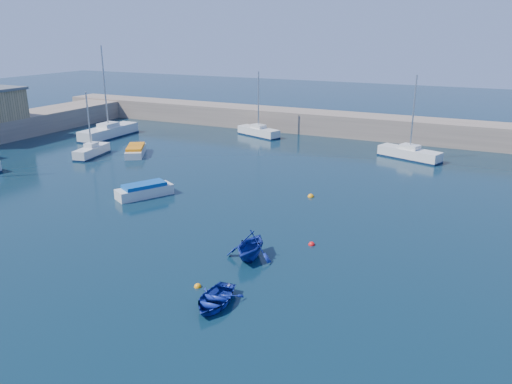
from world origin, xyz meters
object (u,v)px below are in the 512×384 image
at_px(sailboat_6, 409,153).
at_px(dinghy_center, 215,299).
at_px(sailboat_5, 258,131).
at_px(motorboat_2, 136,150).
at_px(sailboat_4, 109,131).
at_px(motorboat_1, 145,190).
at_px(sailboat_3, 92,151).
at_px(dinghy_left, 250,245).

height_order(sailboat_6, dinghy_center, sailboat_6).
height_order(sailboat_5, motorboat_2, sailboat_5).
distance_m(sailboat_4, sailboat_5, 18.27).
xyz_separation_m(motorboat_1, motorboat_2, (-9.43, 10.69, -0.04)).
height_order(sailboat_3, dinghy_center, sailboat_3).
bearing_deg(sailboat_5, sailboat_6, -80.23).
distance_m(sailboat_4, motorboat_2, 10.48).
bearing_deg(motorboat_2, sailboat_6, -9.74).
height_order(motorboat_2, dinghy_center, motorboat_2).
distance_m(sailboat_5, motorboat_2, 16.14).
bearing_deg(sailboat_6, motorboat_1, 161.54).
xyz_separation_m(motorboat_2, dinghy_center, (22.64, -22.44, -0.14)).
xyz_separation_m(motorboat_1, dinghy_center, (13.21, -11.75, -0.18)).
bearing_deg(sailboat_6, motorboat_2, 131.79).
bearing_deg(sailboat_4, motorboat_1, -42.37).
bearing_deg(sailboat_4, dinghy_left, -36.90).
distance_m(sailboat_6, motorboat_1, 27.12).
bearing_deg(motorboat_1, sailboat_5, 123.30).
relative_size(sailboat_6, dinghy_center, 2.72).
height_order(sailboat_4, dinghy_left, sailboat_4).
xyz_separation_m(sailboat_4, dinghy_left, (30.61, -22.91, 0.13)).
xyz_separation_m(sailboat_5, motorboat_1, (1.98, -25.00, -0.07)).
bearing_deg(sailboat_4, sailboat_5, 27.64).
relative_size(sailboat_3, sailboat_5, 0.85).
bearing_deg(motorboat_2, sailboat_4, 114.43).
distance_m(sailboat_6, motorboat_2, 28.25).
xyz_separation_m(sailboat_4, motorboat_2, (8.72, -5.81, -0.23)).
bearing_deg(sailboat_5, dinghy_left, -134.47).
bearing_deg(sailboat_4, motorboat_2, -33.77).
relative_size(sailboat_5, motorboat_2, 1.58).
bearing_deg(dinghy_center, sailboat_4, 133.04).
xyz_separation_m(sailboat_3, dinghy_left, (25.54, -14.60, 0.26)).
bearing_deg(sailboat_5, dinghy_center, -136.71).
distance_m(sailboat_4, motorboat_1, 24.53).
height_order(motorboat_1, motorboat_2, motorboat_1).
xyz_separation_m(motorboat_2, dinghy_left, (21.89, -17.10, 0.36)).
relative_size(sailboat_5, dinghy_center, 2.53).
distance_m(sailboat_5, motorboat_1, 25.08).
height_order(sailboat_4, dinghy_center, sailboat_4).
bearing_deg(motorboat_1, sailboat_4, 166.50).
height_order(sailboat_4, motorboat_2, sailboat_4).
height_order(sailboat_3, motorboat_2, sailboat_3).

